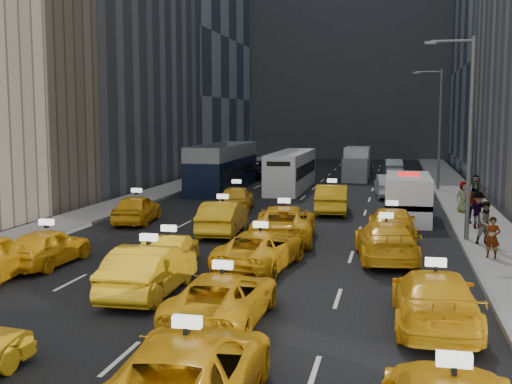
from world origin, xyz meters
TOP-DOWN VIEW (x-y plane):
  - ground at (0.00, 0.00)m, footprint 160.00×160.00m
  - sidewalk_west at (-10.50, 25.00)m, footprint 3.00×90.00m
  - sidewalk_east at (10.50, 25.00)m, footprint 3.00×90.00m
  - curb_west at (-9.05, 25.00)m, footprint 0.15×90.00m
  - curb_east at (9.05, 25.00)m, footprint 0.15×90.00m
  - building_backdrop at (0.00, 72.00)m, footprint 30.00×12.00m
  - streetlight_near at (9.18, 12.00)m, footprint 2.15×0.22m
  - streetlight_far at (9.18, 32.00)m, footprint 2.15×0.22m
  - taxi_2 at (2.41, -6.31)m, footprint 2.97×5.82m
  - taxi_5 at (-1.33, 1.19)m, footprint 1.82×4.94m
  - taxi_6 at (1.63, -0.90)m, footprint 2.37×4.98m
  - taxi_7 at (7.24, -0.14)m, footprint 2.29×5.37m
  - taxi_8 at (-6.53, 4.06)m, footprint 1.87×4.29m
  - taxi_9 at (-1.78, 4.21)m, footprint 1.92×4.28m
  - taxi_10 at (1.33, 5.51)m, footprint 2.96×5.27m
  - taxi_11 at (5.84, 7.72)m, footprint 2.84×5.57m
  - taxi_12 at (-7.04, 13.81)m, footprint 2.30×4.62m
  - taxi_13 at (-1.79, 11.65)m, footprint 2.02×4.95m
  - taxi_14 at (1.31, 10.74)m, footprint 3.23×6.01m
  - taxi_15 at (6.05, 11.80)m, footprint 2.21×5.18m
  - taxi_16 at (-2.98, 19.13)m, footprint 2.38×4.70m
  - taxi_17 at (2.60, 19.51)m, footprint 2.09×5.16m
  - nypd_van at (6.84, 17.78)m, footprint 2.86×6.24m
  - double_decker at (-6.64, 29.60)m, footprint 3.81×11.90m
  - city_bus at (-1.58, 30.79)m, footprint 2.74×11.19m
  - box_truck at (2.85, 39.28)m, footprint 2.56×6.33m
  - misc_car_0 at (5.77, 27.57)m, footprint 2.16×5.02m
  - misc_car_1 at (-5.58, 39.02)m, footprint 2.88×5.85m
  - misc_car_2 at (2.94, 44.56)m, footprint 2.34×5.17m
  - misc_car_3 at (-3.03, 45.11)m, footprint 1.98×4.17m
  - misc_car_4 at (5.95, 45.15)m, footprint 1.95×4.70m
  - pedestrian_0 at (9.86, 8.30)m, footprint 0.68×0.55m
  - pedestrian_1 at (10.00, 11.07)m, footprint 1.01×0.78m
  - pedestrian_2 at (10.12, 15.00)m, footprint 1.23×0.71m
  - pedestrian_3 at (10.04, 16.58)m, footprint 1.07×0.53m
  - pedestrian_4 at (9.97, 20.46)m, footprint 0.96×0.72m
  - pedestrian_5 at (11.12, 24.76)m, footprint 1.69×0.77m

SIDE VIEW (x-z plane):
  - ground at x=0.00m, z-range 0.00..0.00m
  - sidewalk_west at x=-10.50m, z-range 0.00..0.15m
  - sidewalk_east at x=10.50m, z-range 0.00..0.15m
  - curb_west at x=-9.05m, z-range 0.00..0.18m
  - curb_east at x=9.05m, z-range 0.00..0.18m
  - taxi_9 at x=-1.78m, z-range 0.00..1.36m
  - taxi_6 at x=1.63m, z-range 0.00..1.37m
  - misc_car_3 at x=-3.03m, z-range 0.00..1.38m
  - taxi_10 at x=1.33m, z-range 0.00..1.39m
  - taxi_8 at x=-6.53m, z-range 0.00..1.44m
  - misc_car_2 at x=2.94m, z-range 0.00..1.47m
  - taxi_15 at x=6.05m, z-range 0.00..1.49m
  - misc_car_4 at x=5.95m, z-range 0.00..1.51m
  - taxi_12 at x=-7.04m, z-range 0.00..1.51m
  - taxi_16 at x=-2.98m, z-range 0.00..1.54m
  - taxi_7 at x=7.24m, z-range 0.00..1.54m
  - taxi_11 at x=5.84m, z-range 0.00..1.55m
  - taxi_2 at x=2.41m, z-range 0.00..1.57m
  - taxi_13 at x=-1.79m, z-range 0.00..1.60m
  - misc_car_1 at x=-5.58m, z-range 0.00..1.60m
  - taxi_14 at x=1.31m, z-range 0.00..1.60m
  - misc_car_0 at x=5.77m, z-range 0.00..1.61m
  - taxi_5 at x=-1.33m, z-range 0.00..1.61m
  - taxi_17 at x=2.60m, z-range 0.00..1.67m
  - pedestrian_0 at x=9.86m, z-range 0.15..1.75m
  - pedestrian_4 at x=9.97m, z-range 0.15..1.90m
  - pedestrian_5 at x=11.12m, z-range 0.15..1.91m
  - pedestrian_2 at x=10.12m, z-range 0.15..1.94m
  - pedestrian_3 at x=10.04m, z-range 0.15..1.95m
  - pedestrian_1 at x=10.00m, z-range 0.15..1.99m
  - nypd_van at x=6.84m, z-range -0.12..2.48m
  - box_truck at x=2.85m, z-range -0.03..2.80m
  - city_bus at x=-1.58m, z-range -0.02..2.85m
  - double_decker at x=-6.64m, z-range -0.01..3.39m
  - streetlight_near at x=9.18m, z-range 0.42..9.42m
  - streetlight_far at x=9.18m, z-range 0.42..9.42m
  - building_backdrop at x=0.00m, z-range 0.00..40.00m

